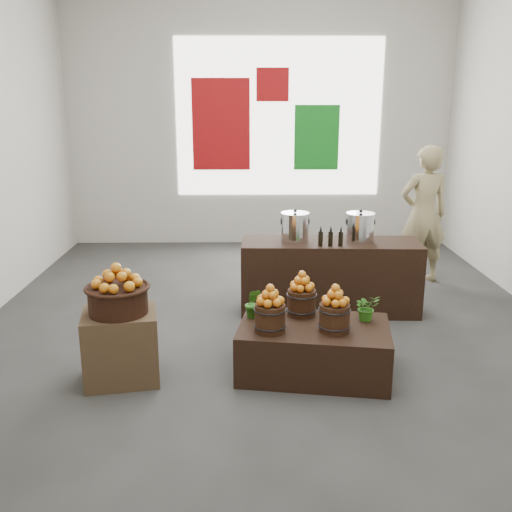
{
  "coord_description": "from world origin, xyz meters",
  "views": [
    {
      "loc": [
        -0.19,
        -5.65,
        2.28
      ],
      "look_at": [
        -0.11,
        -0.4,
        0.84
      ],
      "focal_mm": 40.0,
      "sensor_mm": 36.0,
      "label": 1
    }
  ],
  "objects_px": {
    "counter": "(330,276)",
    "shopper": "(423,215)",
    "stock_pot_left": "(295,228)",
    "stock_pot_center": "(360,228)",
    "wicker_basket": "(118,300)",
    "crate": "(121,346)",
    "display_table": "(314,349)"
  },
  "relations": [
    {
      "from": "counter",
      "to": "stock_pot_left",
      "type": "distance_m",
      "value": 0.67
    },
    {
      "from": "crate",
      "to": "stock_pot_center",
      "type": "bearing_deg",
      "value": 35.15
    },
    {
      "from": "crate",
      "to": "stock_pot_center",
      "type": "height_order",
      "value": "stock_pot_center"
    },
    {
      "from": "wicker_basket",
      "to": "display_table",
      "type": "relative_size",
      "value": 0.38
    },
    {
      "from": "wicker_basket",
      "to": "shopper",
      "type": "bearing_deg",
      "value": 39.02
    },
    {
      "from": "stock_pot_left",
      "to": "stock_pot_center",
      "type": "relative_size",
      "value": 1.0
    },
    {
      "from": "shopper",
      "to": "wicker_basket",
      "type": "bearing_deg",
      "value": 29.8
    },
    {
      "from": "crate",
      "to": "stock_pot_left",
      "type": "distance_m",
      "value": 2.35
    },
    {
      "from": "wicker_basket",
      "to": "stock_pot_left",
      "type": "height_order",
      "value": "stock_pot_left"
    },
    {
      "from": "shopper",
      "to": "crate",
      "type": "bearing_deg",
      "value": 29.8
    },
    {
      "from": "stock_pot_center",
      "to": "shopper",
      "type": "distance_m",
      "value": 1.47
    },
    {
      "from": "wicker_basket",
      "to": "shopper",
      "type": "distance_m",
      "value": 4.22
    },
    {
      "from": "display_table",
      "to": "stock_pot_center",
      "type": "relative_size",
      "value": 4.22
    },
    {
      "from": "crate",
      "to": "stock_pot_center",
      "type": "relative_size",
      "value": 2.0
    },
    {
      "from": "stock_pot_left",
      "to": "stock_pot_center",
      "type": "xyz_separation_m",
      "value": [
        0.7,
        -0.03,
        0.0
      ]
    },
    {
      "from": "wicker_basket",
      "to": "crate",
      "type": "bearing_deg",
      "value": 0.0
    },
    {
      "from": "crate",
      "to": "wicker_basket",
      "type": "bearing_deg",
      "value": 0.0
    },
    {
      "from": "counter",
      "to": "stock_pot_center",
      "type": "relative_size",
      "value": 6.47
    },
    {
      "from": "display_table",
      "to": "shopper",
      "type": "bearing_deg",
      "value": 66.01
    },
    {
      "from": "wicker_basket",
      "to": "stock_pot_center",
      "type": "distance_m",
      "value": 2.78
    },
    {
      "from": "display_table",
      "to": "counter",
      "type": "relative_size",
      "value": 0.65
    },
    {
      "from": "display_table",
      "to": "stock_pot_left",
      "type": "relative_size",
      "value": 4.22
    },
    {
      "from": "wicker_basket",
      "to": "counter",
      "type": "relative_size",
      "value": 0.25
    },
    {
      "from": "stock_pot_left",
      "to": "shopper",
      "type": "relative_size",
      "value": 0.17
    },
    {
      "from": "crate",
      "to": "display_table",
      "type": "height_order",
      "value": "crate"
    },
    {
      "from": "counter",
      "to": "stock_pot_left",
      "type": "height_order",
      "value": "stock_pot_left"
    },
    {
      "from": "crate",
      "to": "shopper",
      "type": "height_order",
      "value": "shopper"
    },
    {
      "from": "stock_pot_left",
      "to": "stock_pot_center",
      "type": "bearing_deg",
      "value": -2.43
    },
    {
      "from": "stock_pot_left",
      "to": "stock_pot_center",
      "type": "height_order",
      "value": "same"
    },
    {
      "from": "stock_pot_center",
      "to": "stock_pot_left",
      "type": "bearing_deg",
      "value": 177.57
    },
    {
      "from": "display_table",
      "to": "shopper",
      "type": "relative_size",
      "value": 0.72
    },
    {
      "from": "counter",
      "to": "shopper",
      "type": "relative_size",
      "value": 1.1
    }
  ]
}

